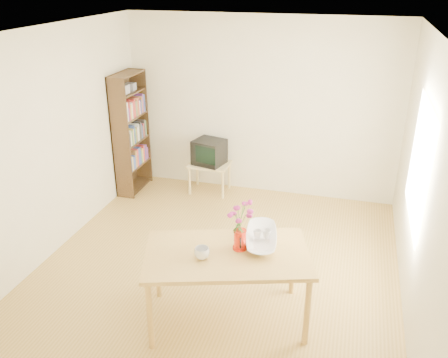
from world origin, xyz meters
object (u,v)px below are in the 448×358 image
(table, at_px, (227,260))
(mug, at_px, (202,253))
(bowl, at_px, (262,222))
(pitcher, at_px, (240,240))
(television, at_px, (210,151))

(table, bearing_deg, mug, -160.51)
(table, distance_m, bowl, 0.48)
(pitcher, distance_m, mug, 0.38)
(mug, bearing_deg, television, -133.53)
(table, xyz_separation_m, pitcher, (0.10, 0.10, 0.17))
(pitcher, relative_size, television, 0.41)
(pitcher, distance_m, television, 2.88)
(table, distance_m, mug, 0.28)
(pitcher, xyz_separation_m, television, (-1.13, 2.64, -0.19))
(bowl, bearing_deg, television, 117.73)
(television, bearing_deg, table, -55.34)
(table, xyz_separation_m, television, (-1.03, 2.74, -0.03))
(mug, height_order, bowl, bowl)
(pitcher, bearing_deg, mug, -156.01)
(mug, relative_size, television, 0.27)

